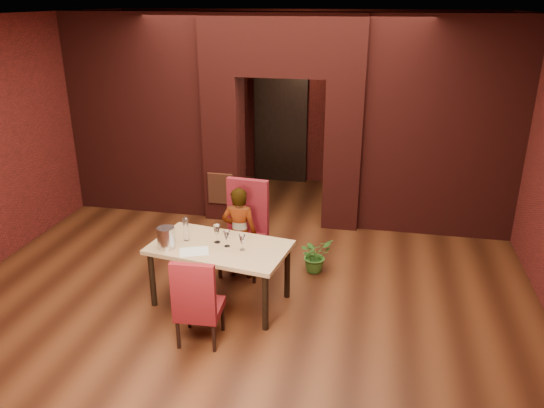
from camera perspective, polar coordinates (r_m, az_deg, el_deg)
The scene contains 23 objects.
floor at distance 6.97m, azimuth -2.00°, elevation -7.80°, with size 8.00×8.00×0.00m, color #4D2613.
ceiling at distance 6.09m, azimuth -2.40°, elevation 19.53°, with size 7.00×8.00×0.04m, color silver.
wall_back at distance 10.17m, azimuth 3.29°, elevation 11.18°, with size 7.00×0.04×3.20m, color maroon.
wall_front at distance 3.00m, azimuth -21.57°, elevation -17.08°, with size 7.00×0.04×3.20m, color maroon.
pillar_left at distance 8.57m, azimuth -5.14°, elevation 6.10°, with size 0.55×0.55×2.30m, color maroon.
pillar_right at distance 8.23m, azimuth 7.69°, elevation 5.36°, with size 0.55×0.55×2.30m, color maroon.
lintel at distance 8.07m, azimuth 1.23°, elevation 16.78°, with size 2.45×0.55×0.90m, color maroon.
wing_wall_left at distance 8.97m, azimuth -14.03°, elevation 9.20°, with size 2.27×0.35×3.20m, color maroon.
wing_wall_right at distance 8.15m, azimuth 17.87°, elevation 7.63°, with size 2.27×0.35×3.20m, color maroon.
vent_panel at distance 8.48m, azimuth -5.58°, elevation 1.66°, with size 0.40×0.03×0.50m, color #A65030.
rear_door at distance 10.29m, azimuth 0.95°, elevation 8.20°, with size 0.90×0.08×2.10m, color black.
rear_door_frame at distance 10.25m, azimuth 0.91°, elevation 8.15°, with size 1.02×0.04×2.22m, color black.
dining_table at distance 6.30m, azimuth -5.55°, elevation -7.46°, with size 1.56×0.88×0.73m, color tan.
chair_far at distance 6.82m, azimuth -3.22°, elevation -2.78°, with size 0.55×0.55×1.22m, color maroon.
chair_near at distance 5.60m, azimuth -7.82°, elevation -10.03°, with size 0.45×0.45×0.99m, color maroon.
person_seated at distance 6.73m, azimuth -3.53°, elevation -3.13°, with size 0.44×0.29×1.22m, color white.
wine_glass_a at distance 6.17m, azimuth -5.95°, elevation -3.22°, with size 0.09×0.09×0.22m, color silver, non-canonical shape.
wine_glass_b at distance 6.06m, azimuth -4.87°, elevation -3.74°, with size 0.08×0.08×0.19m, color white, non-canonical shape.
wine_glass_c at distance 5.97m, azimuth -3.24°, elevation -4.15°, with size 0.08×0.08×0.18m, color white, non-canonical shape.
tasting_sheet at distance 6.02m, azimuth -8.39°, elevation -5.09°, with size 0.32×0.23×0.00m, color silver.
wine_bucket at distance 6.12m, azimuth -11.31°, elevation -3.58°, with size 0.20×0.20×0.25m, color silver.
water_bottle at distance 6.25m, azimuth -9.26°, elevation -2.66°, with size 0.07×0.07×0.29m, color white.
potted_plant at distance 7.02m, azimuth 4.67°, elevation -5.46°, with size 0.42×0.36×0.47m, color #366D25.
Camera 1 is at (1.47, -5.90, 3.39)m, focal length 35.00 mm.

